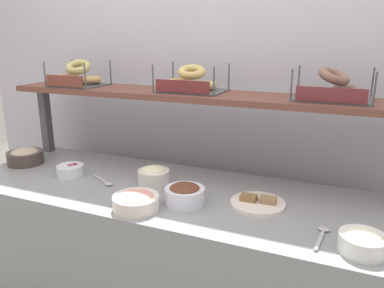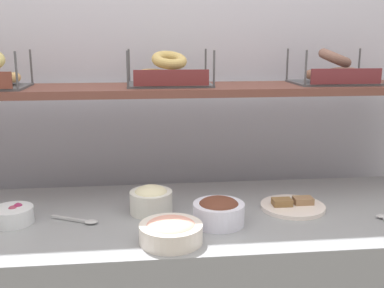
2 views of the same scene
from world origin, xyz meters
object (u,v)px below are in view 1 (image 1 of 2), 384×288
bagel_basket_poppy (332,90)px  bagel_basket_sesame (78,77)px  bagel_basket_plain (191,83)px  bowl_lox_spread (136,201)px  bowl_tuna_salad (25,156)px  serving_spoon_near_plate (105,182)px  serving_spoon_by_edge (322,234)px  bowl_cream_cheese (363,241)px  bowl_potato_salad (154,176)px  bowl_beet_salad (70,170)px  bowl_chocolate_spread (185,194)px  serving_plate_white (258,203)px

bagel_basket_poppy → bagel_basket_sesame: bearing=-178.8°
bagel_basket_sesame → bagel_basket_poppy: 1.36m
bagel_basket_plain → bowl_lox_spread: bearing=-93.4°
bowl_tuna_salad → serving_spoon_near_plate: 0.60m
bowl_lox_spread → serving_spoon_by_edge: bearing=5.5°
bowl_cream_cheese → bagel_basket_poppy: bagel_basket_poppy is taller
bowl_cream_cheese → serving_spoon_near_plate: bearing=171.5°
bagel_basket_poppy → bowl_lox_spread: bearing=-143.9°
bowl_tuna_salad → serving_spoon_by_edge: 1.64m
bowl_potato_salad → bagel_basket_poppy: bagel_basket_poppy is taller
bowl_cream_cheese → bagel_basket_sesame: size_ratio=0.55×
bowl_cream_cheese → serving_spoon_by_edge: 0.15m
bowl_lox_spread → bagel_basket_sesame: 0.93m
bowl_beet_salad → bowl_tuna_salad: 0.37m
bowl_chocolate_spread → bagel_basket_poppy: 0.79m
bagel_basket_sesame → bowl_cream_cheese: bearing=-17.2°
bowl_potato_salad → serving_plate_white: (0.52, -0.02, -0.04)m
serving_plate_white → serving_spoon_near_plate: serving_plate_white is taller
serving_plate_white → serving_spoon_by_edge: 0.32m
serving_spoon_near_plate → serving_spoon_by_edge: bearing=-6.4°
bagel_basket_sesame → bagel_basket_plain: (0.68, 0.04, -0.00)m
serving_spoon_by_edge → bowl_cream_cheese: bearing=-23.6°
bowl_potato_salad → bowl_beet_salad: (-0.47, -0.05, -0.02)m
bowl_tuna_salad → bowl_potato_salad: bearing=-0.3°
bowl_beet_salad → bowl_tuna_salad: (-0.37, 0.05, 0.02)m
bagel_basket_sesame → bowl_tuna_salad: bearing=-136.4°
bowl_beet_salad → bowl_chocolate_spread: bearing=-6.8°
serving_spoon_by_edge → bagel_basket_sesame: bagel_basket_sesame is taller
bowl_lox_spread → bagel_basket_plain: size_ratio=0.59×
serving_spoon_by_edge → bowl_chocolate_spread: bearing=174.7°
bowl_tuna_salad → serving_spoon_by_edge: bowl_tuna_salad is taller
bowl_chocolate_spread → bagel_basket_poppy: bearing=36.0°
bowl_potato_salad → bowl_cream_cheese: size_ratio=0.97×
serving_spoon_by_edge → bagel_basket_plain: bagel_basket_plain is taller
bowl_chocolate_spread → serving_spoon_near_plate: bearing=172.1°
bowl_beet_salad → serving_spoon_near_plate: (0.23, -0.02, -0.02)m
bagel_basket_plain → bowl_tuna_salad: bearing=-164.2°
bowl_tuna_salad → bagel_basket_sesame: bagel_basket_sesame is taller
bowl_lox_spread → serving_plate_white: bowl_lox_spread is taller
bowl_cream_cheese → bagel_basket_plain: bearing=149.0°
bowl_chocolate_spread → serving_spoon_near_plate: bowl_chocolate_spread is taller
bowl_cream_cheese → bagel_basket_poppy: size_ratio=0.47×
serving_spoon_near_plate → bagel_basket_sesame: size_ratio=0.58×
serving_spoon_by_edge → bowl_potato_salad: bearing=166.9°
serving_plate_white → bowl_cream_cheese: bearing=-28.5°
bowl_chocolate_spread → bowl_tuna_salad: 1.07m
bowl_tuna_salad → serving_spoon_by_edge: size_ratio=1.12×
bowl_potato_salad → serving_plate_white: 0.52m
serving_spoon_near_plate → serving_spoon_by_edge: size_ratio=0.95×
bagel_basket_plain → serving_plate_white: bearing=-33.2°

